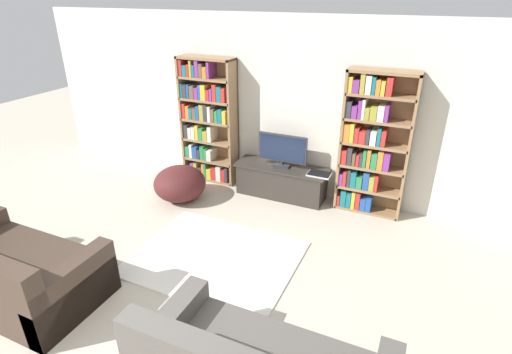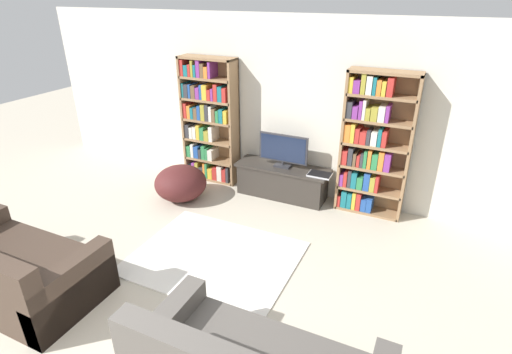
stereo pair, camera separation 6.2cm
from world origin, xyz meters
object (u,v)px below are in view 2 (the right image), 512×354
at_px(couch_left_sectional, 13,272).
at_px(beanbag_ottoman, 181,183).
at_px(laptop, 320,175).
at_px(television, 283,150).
at_px(tv_stand, 282,181).
at_px(bookshelf_right, 371,146).
at_px(bookshelf_left, 209,121).

relative_size(couch_left_sectional, beanbag_ottoman, 2.29).
xyz_separation_m(laptop, beanbag_ottoman, (-1.93, -0.66, -0.24)).
bearing_deg(beanbag_ottoman, television, 28.76).
distance_m(tv_stand, beanbag_ottoman, 1.53).
bearing_deg(tv_stand, bookshelf_right, 5.09).
relative_size(bookshelf_left, couch_left_sectional, 1.12).
relative_size(tv_stand, couch_left_sectional, 0.79).
xyz_separation_m(tv_stand, television, (-0.00, 0.01, 0.51)).
bearing_deg(laptop, bookshelf_right, 15.61).
relative_size(television, beanbag_ottoman, 0.96).
xyz_separation_m(tv_stand, beanbag_ottoman, (-1.34, -0.73, 0.01)).
bearing_deg(television, bookshelf_left, 175.63).
height_order(tv_stand, couch_left_sectional, couch_left_sectional).
bearing_deg(tv_stand, couch_left_sectional, -117.82).
relative_size(tv_stand, laptop, 4.31).
relative_size(television, couch_left_sectional, 0.42).
xyz_separation_m(tv_stand, couch_left_sectional, (-1.69, -3.19, 0.03)).
xyz_separation_m(tv_stand, laptop, (0.59, -0.07, 0.25)).
distance_m(bookshelf_left, tv_stand, 1.51).
xyz_separation_m(bookshelf_left, laptop, (1.91, -0.17, -0.48)).
bearing_deg(beanbag_ottoman, couch_left_sectional, -97.96).
bearing_deg(tv_stand, laptop, -6.34).
relative_size(bookshelf_left, beanbag_ottoman, 2.57).
height_order(bookshelf_left, couch_left_sectional, bookshelf_left).
height_order(couch_left_sectional, beanbag_ottoman, couch_left_sectional).
relative_size(bookshelf_right, television, 2.66).
bearing_deg(bookshelf_left, beanbag_ottoman, -91.54).
bearing_deg(laptop, bookshelf_left, 174.85).
relative_size(bookshelf_right, laptop, 6.06).
height_order(bookshelf_left, beanbag_ottoman, bookshelf_left).
bearing_deg(bookshelf_left, tv_stand, -4.61).
relative_size(tv_stand, beanbag_ottoman, 1.82).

